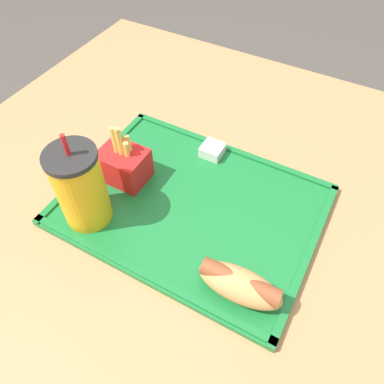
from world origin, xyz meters
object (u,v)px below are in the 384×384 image
(sauce_cup_mayo, at_px, (212,150))
(fries_carton, at_px, (123,164))
(soda_cup, at_px, (80,187))
(hot_dog_far, at_px, (240,284))

(sauce_cup_mayo, bearing_deg, fries_carton, 49.45)
(soda_cup, xyz_separation_m, hot_dog_far, (-0.27, 0.01, -0.05))
(soda_cup, distance_m, sauce_cup_mayo, 0.26)
(hot_dog_far, xyz_separation_m, fries_carton, (0.27, -0.11, 0.01))
(soda_cup, distance_m, hot_dog_far, 0.28)
(soda_cup, relative_size, hot_dog_far, 1.41)
(sauce_cup_mayo, bearing_deg, hot_dog_far, 124.36)
(sauce_cup_mayo, bearing_deg, soda_cup, 63.63)
(hot_dog_far, bearing_deg, soda_cup, -1.43)
(hot_dog_far, bearing_deg, sauce_cup_mayo, -55.64)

